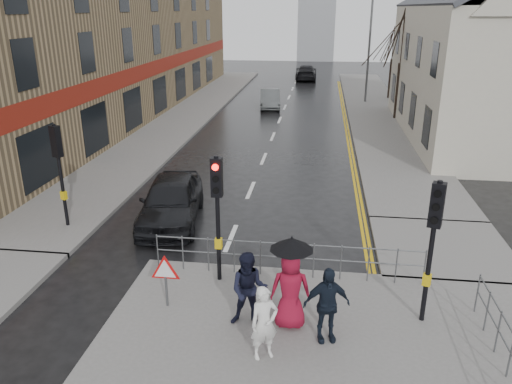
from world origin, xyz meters
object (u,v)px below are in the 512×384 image
(pedestrian_with_umbrella, at_px, (291,280))
(pedestrian_d, at_px, (326,305))
(pedestrian_a, at_px, (264,323))
(pedestrian_b, at_px, (249,290))
(car_mid, at_px, (270,99))
(car_parked, at_px, (171,200))

(pedestrian_with_umbrella, height_order, pedestrian_d, pedestrian_with_umbrella)
(pedestrian_a, bearing_deg, pedestrian_with_umbrella, 40.57)
(pedestrian_b, relative_size, car_mid, 0.44)
(pedestrian_a, xyz_separation_m, pedestrian_with_umbrella, (0.45, 1.15, 0.36))
(pedestrian_with_umbrella, bearing_deg, pedestrian_a, -111.33)
(pedestrian_with_umbrella, bearing_deg, pedestrian_d, -27.08)
(car_parked, bearing_deg, car_mid, 79.22)
(pedestrian_a, height_order, pedestrian_b, pedestrian_b)
(car_mid, bearing_deg, pedestrian_a, -90.89)
(car_parked, xyz_separation_m, car_mid, (1.15, 21.16, -0.13))
(pedestrian_a, height_order, pedestrian_with_umbrella, pedestrian_with_umbrella)
(pedestrian_b, bearing_deg, pedestrian_with_umbrella, 3.67)
(pedestrian_b, distance_m, car_mid, 26.95)
(pedestrian_a, distance_m, pedestrian_b, 1.17)
(pedestrian_a, height_order, car_mid, pedestrian_a)
(car_mid, bearing_deg, pedestrian_b, -91.64)
(car_parked, distance_m, car_mid, 21.19)
(pedestrian_a, xyz_separation_m, pedestrian_d, (1.24, 0.75, 0.06))
(pedestrian_with_umbrella, distance_m, car_parked, 7.15)
(pedestrian_d, bearing_deg, car_parked, 116.23)
(pedestrian_a, distance_m, pedestrian_d, 1.45)
(pedestrian_a, xyz_separation_m, pedestrian_b, (-0.46, 1.07, 0.09))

